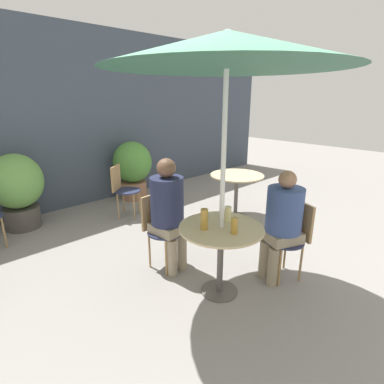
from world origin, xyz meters
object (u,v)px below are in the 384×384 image
object	(u,v)px
bistro_chair_2	(122,186)
potted_plant_0	(17,187)
seated_person_1	(168,207)
beer_glass_1	(204,219)
potted_plant_1	(133,167)
beer_glass_0	(228,214)
umbrella	(227,50)
bistro_chair_1	(160,224)
cafe_table_far	(237,183)
seated_person_0	(282,218)
beer_glass_2	(234,226)
cafe_table_near	(221,240)
bistro_chair_0	(292,233)

from	to	relation	value
bistro_chair_2	potted_plant_0	distance (m)	1.48
seated_person_1	beer_glass_1	size ratio (longest dim) A/B	6.40
seated_person_1	potted_plant_1	world-z (taller)	seated_person_1
beer_glass_0	umbrella	distance (m)	1.45
bistro_chair_1	beer_glass_1	bearing A→B (deg)	-101.08
seated_person_1	potted_plant_0	world-z (taller)	seated_person_1
umbrella	bistro_chair_2	bearing A→B (deg)	81.45
cafe_table_far	bistro_chair_2	bearing A→B (deg)	135.32
beer_glass_0	beer_glass_1	size ratio (longest dim) A/B	0.73
bistro_chair_1	seated_person_0	distance (m)	1.33
bistro_chair_1	seated_person_0	size ratio (longest dim) A/B	0.70
cafe_table_far	beer_glass_2	size ratio (longest dim) A/B	5.55
seated_person_0	potted_plant_1	xyz separation A→B (m)	(0.36, 3.34, -0.08)
beer_glass_0	potted_plant_1	size ratio (longest dim) A/B	0.13
cafe_table_far	seated_person_1	world-z (taller)	seated_person_1
beer_glass_2	potted_plant_0	distance (m)	3.36
cafe_table_far	seated_person_0	xyz separation A→B (m)	(-1.03, -1.40, 0.12)
cafe_table_far	bistro_chair_2	size ratio (longest dim) A/B	0.99
bistro_chair_2	seated_person_1	bearing A→B (deg)	-144.41
cafe_table_far	bistro_chair_1	distance (m)	1.79
seated_person_0	potted_plant_0	bearing A→B (deg)	-131.35
cafe_table_near	potted_plant_0	distance (m)	3.20
beer_glass_1	potted_plant_1	distance (m)	3.21
bistro_chair_1	seated_person_0	world-z (taller)	seated_person_0
potted_plant_0	potted_plant_1	bearing A→B (deg)	0.67
potted_plant_1	umbrella	distance (m)	3.60
seated_person_0	beer_glass_0	bearing A→B (deg)	-101.75
umbrella	bistro_chair_0	bearing A→B (deg)	-22.90
umbrella	beer_glass_1	bearing A→B (deg)	154.84
beer_glass_1	beer_glass_0	bearing A→B (deg)	-2.53
bistro_chair_1	beer_glass_0	world-z (taller)	beer_glass_0
umbrella	seated_person_0	bearing A→B (deg)	-22.90
seated_person_1	beer_glass_2	bearing A→B (deg)	-92.86
beer_glass_0	potted_plant_1	world-z (taller)	potted_plant_1
seated_person_0	cafe_table_near	bearing A→B (deg)	-90.00
seated_person_0	beer_glass_1	bearing A→B (deg)	-90.45
beer_glass_0	seated_person_0	bearing A→B (deg)	-34.65
beer_glass_2	potted_plant_1	xyz separation A→B (m)	(1.01, 3.24, -0.16)
potted_plant_0	umbrella	size ratio (longest dim) A/B	0.47
bistro_chair_2	seated_person_0	bearing A→B (deg)	-124.17
seated_person_1	beer_glass_0	bearing A→B (deg)	-75.60
bistro_chair_2	potted_plant_0	xyz separation A→B (m)	(-1.33, 0.63, 0.12)
bistro_chair_0	bistro_chair_2	xyz separation A→B (m)	(-0.40, 2.74, 0.00)
cafe_table_near	beer_glass_0	size ratio (longest dim) A/B	5.53
beer_glass_1	bistro_chair_0	bearing A→B (deg)	-23.28
cafe_table_near	bistro_chair_2	world-z (taller)	bistro_chair_2
cafe_table_far	beer_glass_1	size ratio (longest dim) A/B	4.19
potted_plant_1	seated_person_1	bearing A→B (deg)	-114.20
bistro_chair_0	seated_person_1	size ratio (longest dim) A/B	0.66
beer_glass_0	umbrella	world-z (taller)	umbrella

